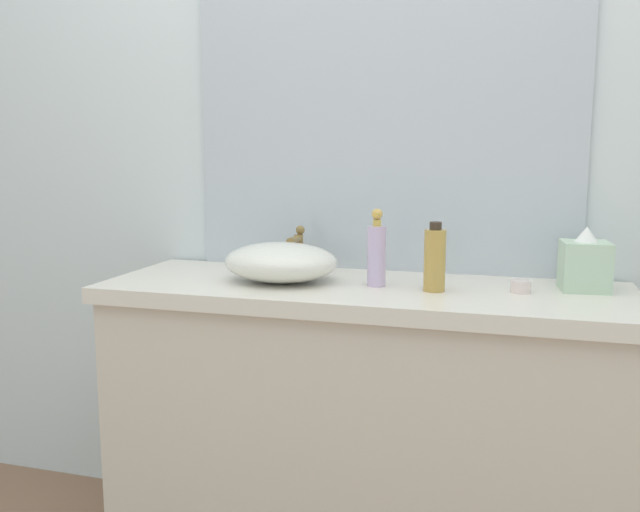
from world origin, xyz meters
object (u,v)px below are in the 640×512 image
(soap_dispenser, at_px, (377,253))
(candle_jar, at_px, (521,286))
(sink_basin, at_px, (281,262))
(tissue_box, at_px, (585,263))
(lotion_bottle, at_px, (435,259))

(soap_dispenser, relative_size, candle_jar, 4.04)
(soap_dispenser, bearing_deg, candle_jar, 3.08)
(sink_basin, distance_m, tissue_box, 0.83)
(soap_dispenser, xyz_separation_m, candle_jar, (0.39, 0.02, -0.08))
(candle_jar, bearing_deg, lotion_bottle, -168.64)
(lotion_bottle, distance_m, candle_jar, 0.24)
(lotion_bottle, height_order, tissue_box, lotion_bottle)
(soap_dispenser, distance_m, tissue_box, 0.56)
(soap_dispenser, height_order, candle_jar, soap_dispenser)
(lotion_bottle, distance_m, tissue_box, 0.40)
(sink_basin, bearing_deg, tissue_box, 7.85)
(sink_basin, relative_size, lotion_bottle, 1.77)
(soap_dispenser, distance_m, lotion_bottle, 0.16)
(tissue_box, bearing_deg, soap_dispenser, -169.70)
(candle_jar, bearing_deg, sink_basin, -176.99)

